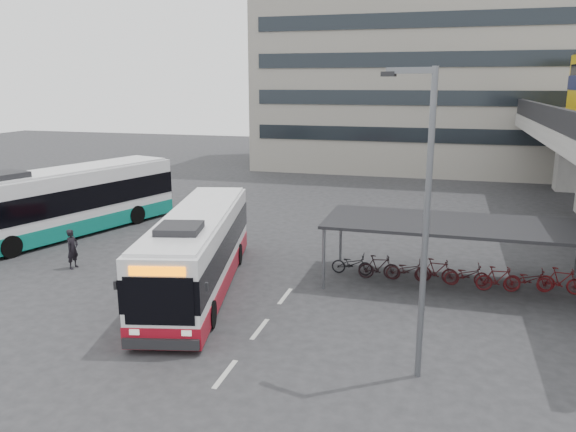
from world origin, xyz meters
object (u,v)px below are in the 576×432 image
(bus_main, at_px, (198,251))
(bus_teal, at_px, (66,202))
(lamp_post, at_px, (423,209))
(pedestrian, at_px, (73,249))

(bus_main, xyz_separation_m, bus_teal, (-9.99, 5.52, 0.22))
(bus_main, height_order, lamp_post, lamp_post)
(bus_main, height_order, pedestrian, bus_main)
(bus_teal, distance_m, pedestrian, 6.05)
(lamp_post, bearing_deg, bus_teal, 166.19)
(bus_teal, relative_size, pedestrian, 7.46)
(bus_main, xyz_separation_m, pedestrian, (-6.28, 0.83, -0.65))
(bus_main, relative_size, bus_teal, 0.88)
(bus_teal, bearing_deg, pedestrian, -34.50)
(bus_main, bearing_deg, lamp_post, -40.95)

